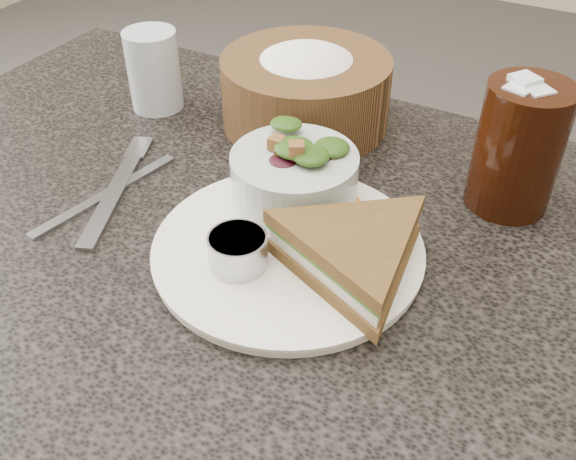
% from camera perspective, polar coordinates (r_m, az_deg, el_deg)
% --- Properties ---
extents(dining_table, '(1.00, 0.70, 0.75)m').
position_cam_1_polar(dining_table, '(0.92, -2.87, -19.22)').
color(dining_table, black).
rests_on(dining_table, floor).
extents(dinner_plate, '(0.25, 0.25, 0.01)m').
position_cam_1_polar(dinner_plate, '(0.61, 0.00, -1.78)').
color(dinner_plate, white).
rests_on(dinner_plate, dining_table).
extents(sandwich, '(0.23, 0.23, 0.05)m').
position_cam_1_polar(sandwich, '(0.57, 5.92, -2.04)').
color(sandwich, brown).
rests_on(sandwich, dinner_plate).
extents(salad_bowl, '(0.14, 0.14, 0.07)m').
position_cam_1_polar(salad_bowl, '(0.64, 0.56, 5.38)').
color(salad_bowl, '#ADB7B3').
rests_on(salad_bowl, dinner_plate).
extents(dressing_ramekin, '(0.06, 0.06, 0.03)m').
position_cam_1_polar(dressing_ramekin, '(0.58, -4.48, -1.88)').
color(dressing_ramekin, '#A8ABB3').
rests_on(dressing_ramekin, dinner_plate).
extents(orange_wedge, '(0.10, 0.10, 0.03)m').
position_cam_1_polar(orange_wedge, '(0.65, 3.58, 3.50)').
color(orange_wedge, '#FE4E01').
rests_on(orange_wedge, dinner_plate).
extents(fork, '(0.09, 0.18, 0.01)m').
position_cam_1_polar(fork, '(0.71, -15.20, 3.13)').
color(fork, '#9498A0').
rests_on(fork, dining_table).
extents(knife, '(0.05, 0.19, 0.00)m').
position_cam_1_polar(knife, '(0.72, -15.87, 3.06)').
color(knife, '#989FA7').
rests_on(knife, dining_table).
extents(bread_basket, '(0.21, 0.21, 0.12)m').
position_cam_1_polar(bread_basket, '(0.80, 1.60, 13.19)').
color(bread_basket, brown).
rests_on(bread_basket, dining_table).
extents(cola_glass, '(0.11, 0.11, 0.15)m').
position_cam_1_polar(cola_glass, '(0.68, 19.91, 7.33)').
color(cola_glass, black).
rests_on(cola_glass, dining_table).
extents(water_glass, '(0.08, 0.08, 0.10)m').
position_cam_1_polar(water_glass, '(0.86, -11.85, 13.73)').
color(water_glass, '#B5BFC8').
rests_on(water_glass, dining_table).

